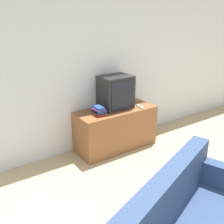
% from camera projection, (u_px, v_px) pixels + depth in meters
% --- Properties ---
extents(wall_back, '(9.00, 0.06, 2.60)m').
position_uv_depth(wall_back, '(89.00, 69.00, 4.05)').
color(wall_back, silver).
rests_on(wall_back, ground_plane).
extents(tv_stand, '(1.31, 0.54, 0.67)m').
position_uv_depth(tv_stand, '(116.00, 128.00, 4.29)').
color(tv_stand, brown).
rests_on(tv_stand, ground_plane).
extents(television, '(0.50, 0.39, 0.52)m').
position_uv_depth(television, '(116.00, 92.00, 4.16)').
color(television, black).
rests_on(television, tv_stand).
extents(book_stack, '(0.17, 0.23, 0.13)m').
position_uv_depth(book_stack, '(99.00, 111.00, 3.92)').
color(book_stack, '#B72D28').
rests_on(book_stack, tv_stand).
extents(remote_on_stand, '(0.08, 0.19, 0.02)m').
position_uv_depth(remote_on_stand, '(140.00, 107.00, 4.26)').
color(remote_on_stand, '#B7B7B7').
rests_on(remote_on_stand, tv_stand).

